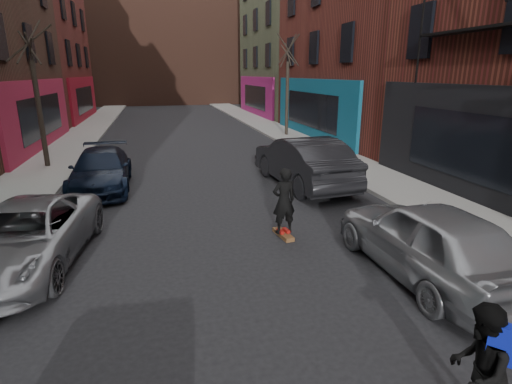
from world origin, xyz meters
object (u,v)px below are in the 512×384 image
tree_right_far (288,78)px  skateboard (283,234)px  tree_left_far (35,85)px  skateboarder (284,201)px  pedestrian (479,370)px  parked_left_end (101,170)px  parked_left_far (24,236)px  parked_right_end (303,161)px  parked_right_far (429,239)px

tree_right_far → skateboard: (-5.09, -15.23, -3.48)m
tree_left_far → tree_right_far: 13.78m
skateboard → skateboarder: 0.85m
skateboarder → pedestrian: 5.75m
parked_left_end → skateboarder: bearing=-50.0°
parked_left_far → skateboarder: bearing=8.7°
skateboard → parked_left_end: bearing=122.7°
parked_right_end → pedestrian: bearing=75.1°
parked_left_far → skateboarder: skateboarder is taller
skateboard → skateboarder: size_ratio=0.50×
tree_left_far → skateboard: bearing=-51.6°
parked_right_end → pedestrian: parked_right_end is taller
tree_left_far → skateboarder: bearing=-51.6°
skateboard → skateboarder: (0.00, 0.00, 0.85)m
parked_left_end → skateboard: bearing=-50.0°
parked_left_end → parked_right_end: bearing=-10.7°
parked_right_end → parked_left_far: bearing=25.3°
tree_left_far → parked_left_far: bearing=-79.6°
parked_left_end → pedestrian: 12.32m
parked_right_far → skateboard: (-2.09, 2.55, -0.72)m
tree_left_far → skateboard: (7.31, -9.23, -3.33)m
parked_left_far → skateboarder: size_ratio=2.89×
parked_right_end → skateboard: bearing=59.1°
parked_left_far → parked_right_end: size_ratio=0.89×
pedestrian → skateboard: bearing=-126.6°
parked_right_far → parked_right_end: bearing=-90.8°
tree_left_far → parked_left_far: size_ratio=1.40×
tree_right_far → parked_left_far: size_ratio=1.46×
tree_right_far → parked_right_end: bearing=-105.3°
parked_left_end → parked_right_far: bearing=-50.4°
tree_right_far → skateboarder: tree_right_far is taller
parked_left_far → parked_right_far: bearing=-10.3°
tree_right_far → parked_right_far: size_ratio=1.51×
parked_left_end → parked_right_end: 6.94m
parked_left_far → skateboard: bearing=8.7°
parked_left_end → parked_right_far: size_ratio=1.02×
tree_right_far → pedestrian: bearing=-102.8°
parked_left_far → pedestrian: size_ratio=2.99×
tree_right_far → parked_left_far: bearing=-124.7°
pedestrian → parked_right_far: bearing=-158.8°
tree_left_far → tree_right_far: tree_right_far is taller
parked_left_far → parked_left_end: parked_left_end is taller
parked_left_far → skateboard: 5.62m
parked_left_far → parked_right_far: size_ratio=1.03×
parked_left_end → skateboard: parked_left_end is taller
parked_right_far → parked_right_end: size_ratio=0.86×
parked_right_far → pedestrian: bearing=60.4°
parked_right_end → skateboard: (-2.09, -4.30, -0.81)m
parked_left_end → tree_right_far: bearing=43.9°
tree_right_far → parked_left_far: 18.96m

